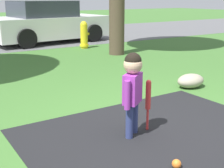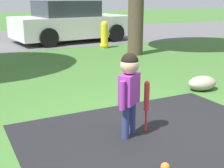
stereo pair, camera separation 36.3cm
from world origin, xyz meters
name	(u,v)px [view 2 (the right image)]	position (x,y,z in m)	size (l,w,h in m)	color
ground_plane	(158,133)	(0.00, 0.00, 0.00)	(60.00, 60.00, 0.00)	#3D6B2D
street_strip	(12,39)	(0.00, 9.17, 0.00)	(40.00, 6.00, 0.01)	#59595B
child	(129,83)	(-0.34, 0.08, 0.60)	(0.32, 0.26, 0.92)	navy
baseball_bat	(147,99)	(-0.10, 0.10, 0.38)	(0.06, 0.06, 0.59)	red
sports_ball	(165,167)	(-0.42, -0.70, 0.04)	(0.08, 0.08, 0.08)	orange
fire_hydrant	(104,35)	(2.09, 5.75, 0.39)	(0.30, 0.27, 0.79)	yellow
parked_car	(70,22)	(1.70, 7.61, 0.63)	(4.03, 2.32, 1.36)	silver
edging_rock	(202,83)	(1.61, 1.06, 0.12)	(0.50, 0.35, 0.23)	#9E937F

